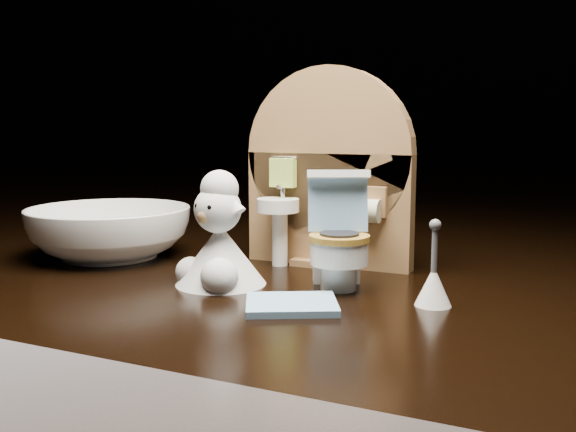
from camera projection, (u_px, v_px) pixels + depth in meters
The scene contains 6 objects.
backdrop_panel at pixel (327, 179), 0.49m from camera, with size 0.13×0.05×0.15m.
toy_toilet at pixel (338, 245), 0.42m from camera, with size 0.05×0.05×0.08m.
bath_mat at pixel (292, 304), 0.38m from camera, with size 0.05×0.04×0.00m, color #75A2C6.
toilet_brush at pixel (433, 283), 0.38m from camera, with size 0.02×0.02×0.05m.
plush_lamb at pixel (219, 245), 0.43m from camera, with size 0.06×0.06×0.08m.
ceramic_bowl at pixel (109, 233), 0.52m from camera, with size 0.13×0.13×0.04m, color white.
Camera 1 is at (0.17, -0.39, 0.11)m, focal length 40.00 mm.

